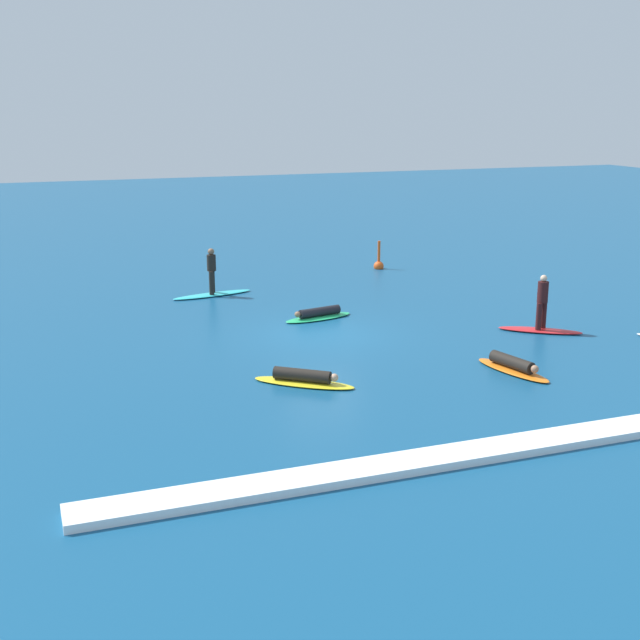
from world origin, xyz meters
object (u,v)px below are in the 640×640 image
object	(u,v)px
surfer_on_yellow_board	(304,379)
surfer_on_teal_board	(212,284)
marker_buoy	(379,264)
surfer_on_green_board	(318,315)
surfer_on_red_board	(541,317)
surfer_on_orange_board	(513,366)

from	to	relation	value
surfer_on_yellow_board	surfer_on_teal_board	world-z (taller)	surfer_on_teal_board
surfer_on_teal_board	marker_buoy	world-z (taller)	surfer_on_teal_board
surfer_on_yellow_board	surfer_on_green_board	size ratio (longest dim) A/B	0.99
surfer_on_green_board	marker_buoy	xyz separation A→B (m)	(5.71, 7.57, 0.07)
surfer_on_red_board	surfer_on_green_board	distance (m)	7.54
surfer_on_red_board	surfer_on_orange_board	world-z (taller)	surfer_on_red_board
surfer_on_orange_board	surfer_on_teal_board	world-z (taller)	surfer_on_teal_board
surfer_on_red_board	surfer_on_yellow_board	bearing A→B (deg)	49.84
surfer_on_yellow_board	surfer_on_orange_board	size ratio (longest dim) A/B	0.99
surfer_on_red_board	surfer_on_orange_board	bearing A→B (deg)	81.60
surfer_on_red_board	surfer_on_teal_board	bearing A→B (deg)	-9.45
surfer_on_red_board	surfer_on_green_board	world-z (taller)	surfer_on_red_board
surfer_on_yellow_board	surfer_on_orange_board	distance (m)	5.95
surfer_on_yellow_board	marker_buoy	world-z (taller)	marker_buoy
surfer_on_yellow_board	marker_buoy	bearing A→B (deg)	96.75
surfer_on_orange_board	surfer_on_yellow_board	bearing A→B (deg)	-112.87
surfer_on_yellow_board	surfer_on_green_board	xyz separation A→B (m)	(2.78, 6.45, -0.02)
surfer_on_orange_board	marker_buoy	bearing A→B (deg)	157.04
surfer_on_orange_board	surfer_on_green_board	distance (m)	8.08
surfer_on_yellow_board	surfer_on_green_board	bearing A→B (deg)	104.61
surfer_on_orange_board	surfer_on_green_board	xyz separation A→B (m)	(-3.08, 7.47, -0.02)
marker_buoy	surfer_on_yellow_board	bearing A→B (deg)	-121.22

